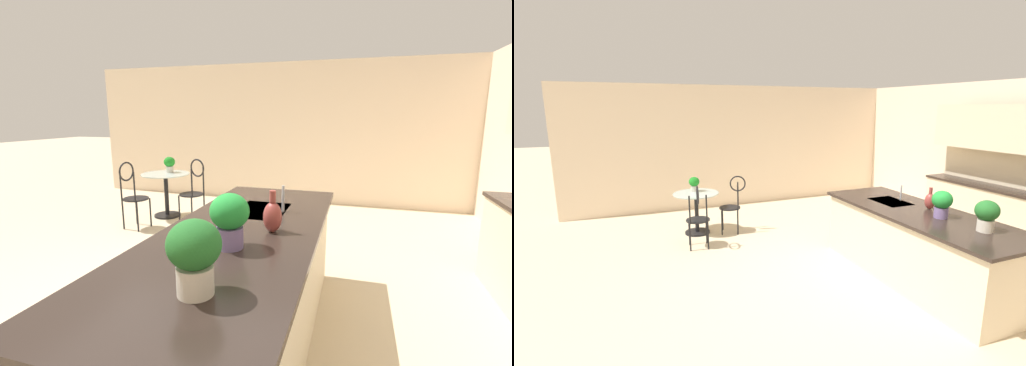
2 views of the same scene
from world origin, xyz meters
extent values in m
plane|color=beige|center=(0.00, 0.00, 0.00)|extent=(40.00, 40.00, 0.00)
cube|color=beige|center=(-4.26, 0.00, 1.35)|extent=(0.12, 7.80, 2.70)
cube|color=beige|center=(0.30, 0.85, 0.44)|extent=(2.70, 0.96, 0.88)
cube|color=#2D231E|center=(0.30, 0.85, 0.90)|extent=(2.80, 1.06, 0.04)
cube|color=#B2B5BA|center=(-0.25, 0.85, 0.91)|extent=(0.56, 0.40, 0.03)
cylinder|color=black|center=(-2.55, -1.48, 0.01)|extent=(0.44, 0.44, 0.03)
cylinder|color=black|center=(-2.55, -1.48, 0.38)|extent=(0.07, 0.07, 0.69)
cylinder|color=#B2C6C1|center=(-2.55, -1.48, 0.73)|extent=(0.80, 0.80, 0.01)
cylinder|color=black|center=(-2.28, -1.09, 0.23)|extent=(0.03, 0.03, 0.45)
cylinder|color=black|center=(-2.55, -1.01, 0.23)|extent=(0.03, 0.03, 0.45)
cylinder|color=black|center=(-2.20, -0.82, 0.23)|extent=(0.03, 0.03, 0.45)
cylinder|color=black|center=(-2.46, -0.74, 0.23)|extent=(0.03, 0.03, 0.45)
cylinder|color=black|center=(-2.37, -0.92, 0.46)|extent=(0.48, 0.48, 0.02)
cylinder|color=black|center=(-2.20, -0.81, 0.68)|extent=(0.03, 0.03, 0.45)
cylinder|color=black|center=(-2.45, -0.73, 0.68)|extent=(0.03, 0.03, 0.45)
torus|color=black|center=(-2.33, -0.77, 0.90)|extent=(0.11, 0.28, 0.28)
cylinder|color=black|center=(-2.03, -1.71, 0.23)|extent=(0.03, 0.03, 0.45)
cylinder|color=black|center=(-1.99, -1.43, 0.23)|extent=(0.03, 0.03, 0.45)
cylinder|color=black|center=(-1.75, -1.74, 0.23)|extent=(0.03, 0.03, 0.45)
cylinder|color=black|center=(-1.71, -1.47, 0.23)|extent=(0.03, 0.03, 0.45)
cylinder|color=black|center=(-1.87, -1.59, 0.46)|extent=(0.42, 0.42, 0.02)
cylinder|color=black|center=(-1.74, -1.74, 0.68)|extent=(0.03, 0.03, 0.45)
cylinder|color=black|center=(-1.71, -1.48, 0.68)|extent=(0.03, 0.03, 0.45)
torus|color=black|center=(-1.72, -1.61, 0.90)|extent=(0.28, 0.06, 0.28)
cylinder|color=#B2B5BA|center=(-0.25, 1.03, 1.03)|extent=(0.02, 0.02, 0.22)
cylinder|color=beige|center=(-2.69, -1.48, 0.79)|extent=(0.13, 0.13, 0.10)
ellipsoid|color=#1D8422|center=(-2.69, -1.48, 0.92)|extent=(0.19, 0.19, 0.17)
cylinder|color=#7A669E|center=(0.60, 0.89, 0.98)|extent=(0.16, 0.16, 0.13)
ellipsoid|color=green|center=(0.60, 0.89, 1.15)|extent=(0.24, 0.24, 0.22)
cylinder|color=beige|center=(1.15, 0.93, 0.99)|extent=(0.17, 0.17, 0.13)
ellipsoid|color=#226829|center=(1.15, 0.93, 1.15)|extent=(0.24, 0.24, 0.22)
ellipsoid|color=#993D38|center=(0.25, 1.06, 1.02)|extent=(0.13, 0.13, 0.21)
cylinder|color=#993D38|center=(0.25, 1.06, 1.17)|extent=(0.04, 0.04, 0.08)
camera|label=1|loc=(2.40, 1.59, 1.70)|focal=23.85mm
camera|label=2|loc=(3.72, -2.62, 2.24)|focal=25.47mm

